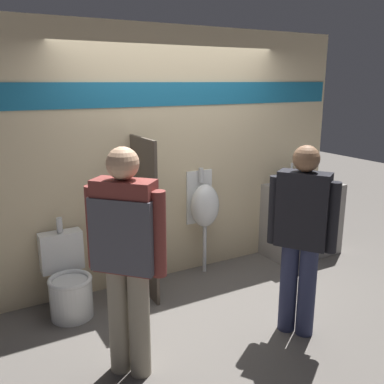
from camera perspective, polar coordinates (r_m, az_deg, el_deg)
name	(u,v)px	position (r m, az deg, el deg)	size (l,w,h in m)	color
ground_plane	(200,293)	(4.58, 1.07, -13.29)	(16.00, 16.00, 0.00)	#5B5651
display_wall	(173,156)	(4.65, -2.61, 4.88)	(4.34, 0.07, 2.70)	beige
sink_counter	(302,219)	(5.57, 14.42, -3.55)	(0.91, 0.55, 0.91)	gray
sink_basin	(298,180)	(5.45, 13.97, 1.59)	(0.37, 0.37, 0.25)	silver
cell_phone	(293,189)	(5.19, 13.37, 0.45)	(0.07, 0.14, 0.01)	black
divider_near_counter	(145,219)	(4.29, -6.32, -3.56)	(0.03, 0.59, 1.62)	#4C4238
urinal_near_counter	(204,206)	(4.79, 1.65, -1.82)	(0.34, 0.27, 1.21)	silver
toilet	(68,283)	(4.26, -16.17, -11.58)	(0.40, 0.57, 0.90)	silver
person_in_vest	(126,248)	(3.07, -8.77, -7.43)	(0.47, 0.48, 1.72)	gray
person_with_lanyard	(301,234)	(3.69, 14.36, -5.39)	(0.38, 0.50, 1.65)	#282D4C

